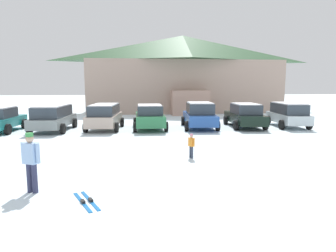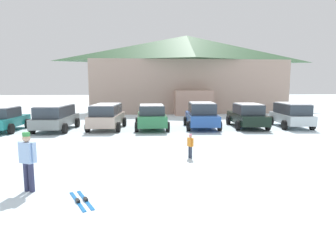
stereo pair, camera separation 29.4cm
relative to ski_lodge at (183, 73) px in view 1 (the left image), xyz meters
name	(u,v)px [view 1 (the left image)]	position (x,y,z in m)	size (l,w,h in m)	color
ground	(166,223)	(-4.52, -27.39, -4.20)	(160.00, 160.00, 0.00)	white
ski_lodge	(183,73)	(0.00, 0.00, 0.00)	(20.86, 9.90, 8.28)	tan
parked_grey_wagon	(53,117)	(-10.49, -13.71, -3.31)	(2.37, 4.54, 1.65)	slate
parked_beige_suv	(105,116)	(-7.25, -13.47, -3.30)	(2.40, 4.37, 1.68)	#B69F90
parked_green_coupe	(150,117)	(-4.28, -13.62, -3.37)	(2.20, 4.22, 1.65)	#2A7344
parked_blue_hatchback	(199,115)	(-0.87, -13.47, -3.32)	(2.45, 4.61, 1.77)	#254E9A
parked_black_sedan	(245,115)	(2.34, -13.42, -3.36)	(2.39, 4.75, 1.67)	black
parked_silver_wagon	(288,114)	(5.43, -13.55, -3.29)	(2.31, 4.24, 1.69)	silver
skier_child_in_orange_jacket	(191,144)	(-2.94, -21.76, -3.64)	(0.24, 0.32, 0.99)	#353C4F
skier_adult_in_blue_parka	(31,159)	(-8.01, -25.16, -3.26)	(0.57, 0.39, 1.67)	#2D304E
pair_of_skis	(86,201)	(-6.42, -26.01, -4.18)	(0.88, 1.45, 0.08)	#1C64AF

